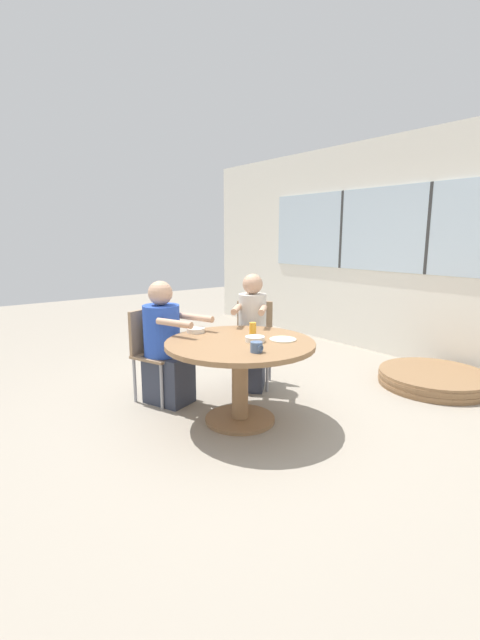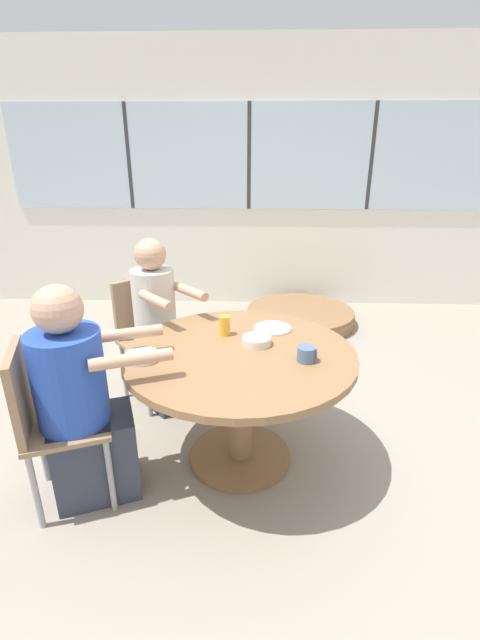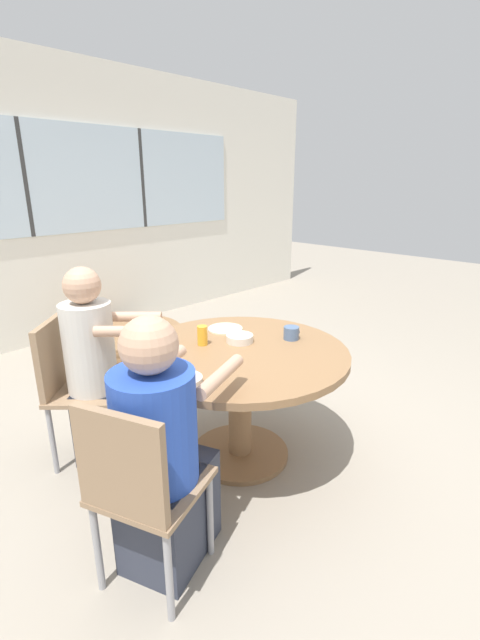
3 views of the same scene
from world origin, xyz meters
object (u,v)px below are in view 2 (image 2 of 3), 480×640
person_woman_green_shirt (159,332)px  juice_glass (225,326)px  chair_for_man_blue_shirt (45,413)px  person_man_blue_shirt (82,408)px  coffee_mug (307,354)px  bowl_cereal (257,341)px  bowl_white_shallow (142,356)px  folded_table_stack (300,316)px  chair_for_woman_green_shirt (147,328)px

person_woman_green_shirt → juice_glass: bearing=97.5°
person_woman_green_shirt → chair_for_man_blue_shirt: bearing=25.7°
person_man_blue_shirt → juice_glass: 0.88m
coffee_mug → bowl_cereal: coffee_mug is taller
bowl_white_shallow → bowl_cereal: bearing=19.6°
coffee_mug → bowl_white_shallow: (-0.85, -0.02, -0.02)m
chair_for_man_blue_shirt → juice_glass: 1.04m
person_woman_green_shirt → folded_table_stack: bearing=-170.2°
person_man_blue_shirt → coffee_mug: size_ratio=11.63×
chair_for_man_blue_shirt → bowl_white_shallow: (0.43, 0.23, 0.20)m
chair_for_man_blue_shirt → folded_table_stack: 2.96m
coffee_mug → juice_glass: bearing=143.9°
person_man_blue_shirt → bowl_cereal: (0.86, 0.38, 0.21)m
person_man_blue_shirt → coffee_mug: person_man_blue_shirt is taller
chair_for_woman_green_shirt → chair_for_man_blue_shirt: same height
chair_for_woman_green_shirt → folded_table_stack: 1.97m
person_man_blue_shirt → folded_table_stack: 2.83m
chair_for_man_blue_shirt → person_woman_green_shirt: person_woman_green_shirt is taller
chair_for_man_blue_shirt → folded_table_stack: chair_for_man_blue_shirt is taller
person_woman_green_shirt → person_man_blue_shirt: bearing=33.7°
coffee_mug → person_man_blue_shirt: bearing=-170.5°
chair_for_man_blue_shirt → bowl_cereal: (1.02, 0.44, 0.20)m
person_man_blue_shirt → bowl_white_shallow: bearing=101.2°
chair_for_woman_green_shirt → person_man_blue_shirt: (-0.08, -1.01, -0.01)m
person_woman_green_shirt → bowl_white_shallow: person_woman_green_shirt is taller
chair_for_man_blue_shirt → person_man_blue_shirt: person_man_blue_shirt is taller
chair_for_woman_green_shirt → chair_for_man_blue_shirt: size_ratio=1.00×
chair_for_woman_green_shirt → chair_for_man_blue_shirt: 1.10m
folded_table_stack → chair_for_woman_green_shirt: bearing=-130.9°
juice_glass → bowl_cereal: 0.23m
coffee_mug → bowl_white_shallow: 0.85m
chair_for_woman_green_shirt → person_woman_green_shirt: 0.16m
chair_for_man_blue_shirt → person_woman_green_shirt: bearing=139.0°
chair_for_man_blue_shirt → bowl_cereal: bearing=92.6°
person_man_blue_shirt → juice_glass: person_man_blue_shirt is taller
folded_table_stack → person_man_blue_shirt: bearing=-118.5°
chair_for_man_blue_shirt → person_woman_green_shirt: size_ratio=0.74×
bowl_white_shallow → bowl_cereal: (0.59, 0.21, 0.00)m
bowl_cereal → folded_table_stack: 2.23m
person_man_blue_shirt → person_woman_green_shirt: bearing=147.0°
chair_for_woman_green_shirt → bowl_cereal: bearing=97.2°
juice_glass → bowl_cereal: juice_glass is taller
person_woman_green_shirt → coffee_mug: size_ratio=11.90×
bowl_cereal → juice_glass: bearing=145.5°
juice_glass → bowl_cereal: bearing=-34.5°
chair_for_man_blue_shirt → person_man_blue_shirt: size_ratio=0.75×
chair_for_man_blue_shirt → person_man_blue_shirt: bearing=90.0°
person_man_blue_shirt → chair_for_man_blue_shirt: bearing=-90.0°
bowl_white_shallow → folded_table_stack: bearing=65.1°
juice_glass → person_woman_green_shirt: bearing=141.6°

